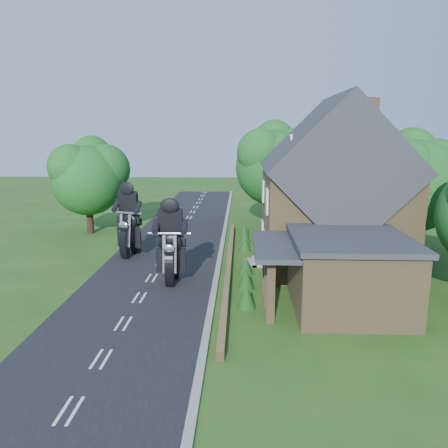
{
  "coord_description": "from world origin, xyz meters",
  "views": [
    {
      "loc": [
        5.01,
        -20.24,
        8.02
      ],
      "look_at": [
        4.02,
        4.71,
        2.8
      ],
      "focal_mm": 35.0,
      "sensor_mm": 36.0,
      "label": 1
    }
  ],
  "objects_px": {
    "motorcycle_lead": "(172,271)",
    "annex": "(346,271)",
    "garden_wall": "(229,265)",
    "house": "(332,195)",
    "motorcycle_follow": "(130,245)"
  },
  "relations": [
    {
      "from": "house",
      "to": "annex",
      "type": "distance_m",
      "value": 7.3
    },
    {
      "from": "motorcycle_lead",
      "to": "garden_wall",
      "type": "bearing_deg",
      "value": -136.34
    },
    {
      "from": "house",
      "to": "annex",
      "type": "xyz_separation_m",
      "value": [
        -0.62,
        -6.8,
        -2.58
      ]
    },
    {
      "from": "house",
      "to": "motorcycle_follow",
      "type": "height_order",
      "value": "house"
    },
    {
      "from": "garden_wall",
      "to": "house",
      "type": "xyz_separation_m",
      "value": [
        6.19,
        1.0,
        4.14
      ]
    },
    {
      "from": "annex",
      "to": "motorcycle_lead",
      "type": "xyz_separation_m",
      "value": [
        -8.58,
        3.05,
        -1.06
      ]
    },
    {
      "from": "garden_wall",
      "to": "motorcycle_follow",
      "type": "bearing_deg",
      "value": 160.03
    },
    {
      "from": "house",
      "to": "motorcycle_follow",
      "type": "relative_size",
      "value": 6.41
    },
    {
      "from": "garden_wall",
      "to": "annex",
      "type": "distance_m",
      "value": 8.19
    },
    {
      "from": "garden_wall",
      "to": "house",
      "type": "distance_m",
      "value": 7.52
    },
    {
      "from": "garden_wall",
      "to": "motorcycle_follow",
      "type": "height_order",
      "value": "motorcycle_follow"
    },
    {
      "from": "motorcycle_lead",
      "to": "annex",
      "type": "bearing_deg",
      "value": 161.74
    },
    {
      "from": "annex",
      "to": "motorcycle_follow",
      "type": "distance_m",
      "value": 14.69
    },
    {
      "from": "motorcycle_follow",
      "to": "garden_wall",
      "type": "bearing_deg",
      "value": 176.17
    },
    {
      "from": "garden_wall",
      "to": "annex",
      "type": "relative_size",
      "value": 3.12
    }
  ]
}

